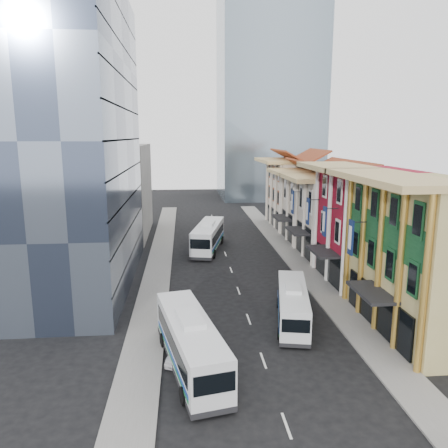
{
  "coord_description": "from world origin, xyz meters",
  "views": [
    {
      "loc": [
        -5.29,
        -26.56,
        15.42
      ],
      "look_at": [
        -0.85,
        21.74,
        5.54
      ],
      "focal_mm": 35.0,
      "sensor_mm": 36.0,
      "label": 1
    }
  ],
  "objects": [
    {
      "name": "bus_left_near",
      "position": [
        -5.05,
        0.5,
        1.88
      ],
      "size": [
        5.12,
        12.05,
        3.76
      ],
      "primitive_type": null,
      "rotation": [
        0.0,
        0.0,
        0.21
      ],
      "color": "silver",
      "rests_on": "ground"
    },
    {
      "name": "shophouse_cream_mid",
      "position": [
        14.0,
        35.5,
        5.0
      ],
      "size": [
        8.0,
        9.0,
        10.0
      ],
      "primitive_type": "cube",
      "color": "beige",
      "rests_on": "ground"
    },
    {
      "name": "sedan_left",
      "position": [
        -5.5,
        1.79,
        0.71
      ],
      "size": [
        2.96,
        4.53,
        1.43
      ],
      "primitive_type": "imported",
      "rotation": [
        0.0,
        0.0,
        -0.33
      ],
      "color": "white",
      "rests_on": "ground"
    },
    {
      "name": "shophouse_red",
      "position": [
        14.0,
        17.0,
        6.0
      ],
      "size": [
        8.0,
        10.0,
        12.0
      ],
      "primitive_type": "cube",
      "color": "maroon",
      "rests_on": "ground"
    },
    {
      "name": "bus_right",
      "position": [
        3.57,
        7.12,
        1.62
      ],
      "size": [
        4.35,
        10.39,
        3.24
      ],
      "primitive_type": null,
      "rotation": [
        0.0,
        0.0,
        -0.2
      ],
      "color": "silver",
      "rests_on": "ground"
    },
    {
      "name": "shophouse_cream_near",
      "position": [
        14.0,
        26.5,
        5.0
      ],
      "size": [
        8.0,
        9.0,
        10.0
      ],
      "primitive_type": "cube",
      "color": "beige",
      "rests_on": "ground"
    },
    {
      "name": "sidewalk_left",
      "position": [
        -8.5,
        22.0,
        0.07
      ],
      "size": [
        3.0,
        90.0,
        0.15
      ],
      "primitive_type": "cube",
      "color": "slate",
      "rests_on": "ground"
    },
    {
      "name": "office_block_far",
      "position": [
        -16.0,
        42.0,
        7.0
      ],
      "size": [
        10.0,
        18.0,
        14.0
      ],
      "primitive_type": "cube",
      "color": "gray",
      "rests_on": "ground"
    },
    {
      "name": "office_tower",
      "position": [
        -17.0,
        19.0,
        15.0
      ],
      "size": [
        12.0,
        26.0,
        30.0
      ],
      "primitive_type": "cube",
      "color": "#3A455C",
      "rests_on": "ground"
    },
    {
      "name": "shophouse_cream_far",
      "position": [
        14.0,
        46.0,
        5.5
      ],
      "size": [
        8.0,
        12.0,
        11.0
      ],
      "primitive_type": "cube",
      "color": "beige",
      "rests_on": "ground"
    },
    {
      "name": "shophouse_tan",
      "position": [
        14.0,
        5.0,
        6.0
      ],
      "size": [
        8.0,
        14.0,
        12.0
      ],
      "primitive_type": "cube",
      "color": "tan",
      "rests_on": "ground"
    },
    {
      "name": "bus_left_far",
      "position": [
        -2.15,
        31.33,
        1.97
      ],
      "size": [
        5.45,
        12.65,
        3.95
      ],
      "primitive_type": null,
      "rotation": [
        0.0,
        0.0,
        -0.22
      ],
      "color": "white",
      "rests_on": "ground"
    },
    {
      "name": "ground",
      "position": [
        0.0,
        0.0,
        0.0
      ],
      "size": [
        200.0,
        200.0,
        0.0
      ],
      "primitive_type": "plane",
      "color": "black",
      "rests_on": "ground"
    },
    {
      "name": "sidewalk_right",
      "position": [
        8.5,
        22.0,
        0.07
      ],
      "size": [
        3.0,
        90.0,
        0.15
      ],
      "primitive_type": "cube",
      "color": "slate",
      "rests_on": "ground"
    }
  ]
}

